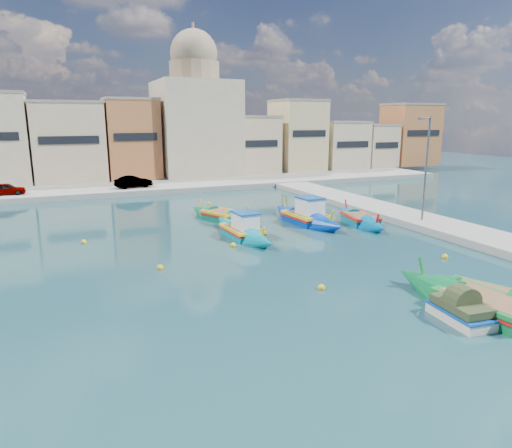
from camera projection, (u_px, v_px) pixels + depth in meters
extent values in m
plane|color=#163542|center=(229.00, 285.00, 22.03)|extent=(160.00, 160.00, 0.00)
cube|color=gray|center=(496.00, 242.00, 28.92)|extent=(4.00, 70.00, 0.50)
cube|color=gray|center=(130.00, 189.00, 50.60)|extent=(80.00, 8.00, 0.60)
cube|color=tan|center=(69.00, 143.00, 54.22)|extent=(7.88, 7.44, 8.99)
cube|color=gray|center=(65.00, 102.00, 53.18)|extent=(8.04, 7.59, 0.30)
cube|color=black|center=(70.00, 140.00, 50.75)|extent=(6.30, 0.10, 0.90)
cube|color=#B86B3A|center=(132.00, 140.00, 56.39)|extent=(6.17, 6.13, 9.43)
cube|color=gray|center=(130.00, 99.00, 55.30)|extent=(6.29, 6.26, 0.30)
cube|color=black|center=(136.00, 137.00, 53.50)|extent=(4.93, 0.10, 0.90)
cube|color=tan|center=(190.00, 152.00, 60.37)|extent=(7.31, 7.69, 6.05)
cube|color=gray|center=(189.00, 127.00, 59.65)|extent=(7.46, 7.85, 0.30)
cube|color=black|center=(198.00, 151.00, 56.81)|extent=(5.85, 0.10, 0.90)
cube|color=tan|center=(246.00, 145.00, 63.11)|extent=(7.54, 7.30, 7.41)
cube|color=gray|center=(246.00, 117.00, 62.25)|extent=(7.69, 7.45, 0.30)
cube|color=black|center=(257.00, 144.00, 59.72)|extent=(6.03, 0.10, 0.90)
cube|color=tan|center=(297.00, 136.00, 65.76)|extent=(6.36, 6.97, 9.63)
cube|color=gray|center=(298.00, 101.00, 64.65)|extent=(6.48, 7.11, 0.30)
cube|color=black|center=(310.00, 133.00, 62.49)|extent=(5.09, 0.10, 0.90)
cube|color=#BFAC8E|center=(340.00, 146.00, 68.76)|extent=(6.63, 6.70, 6.65)
cube|color=gray|center=(341.00, 122.00, 67.98)|extent=(6.76, 6.83, 0.30)
cube|color=black|center=(353.00, 144.00, 65.65)|extent=(5.30, 0.10, 0.90)
cube|color=tan|center=(371.00, 146.00, 71.53)|extent=(5.08, 7.51, 6.20)
cube|color=gray|center=(372.00, 125.00, 70.80)|extent=(5.18, 7.66, 0.30)
cube|color=black|center=(387.00, 145.00, 68.06)|extent=(4.06, 0.10, 0.90)
cube|color=#B86B3A|center=(410.00, 135.00, 73.16)|extent=(7.79, 6.00, 9.33)
cube|color=gray|center=(412.00, 104.00, 72.08)|extent=(7.95, 6.12, 0.30)
cube|color=black|center=(424.00, 133.00, 70.33)|extent=(6.23, 0.10, 0.90)
cube|color=#BFAC8E|center=(196.00, 129.00, 60.20)|extent=(10.00, 10.00, 12.00)
cylinder|color=#9E8466|center=(194.00, 71.00, 58.58)|extent=(6.40, 6.40, 2.40)
sphere|color=#9E8466|center=(194.00, 53.00, 58.09)|extent=(6.00, 6.00, 6.00)
cylinder|color=#9E8466|center=(193.00, 29.00, 57.44)|extent=(0.30, 0.30, 1.60)
cylinder|color=#595B60|center=(426.00, 173.00, 33.25)|extent=(0.16, 0.16, 8.00)
cylinder|color=#595B60|center=(426.00, 118.00, 32.22)|extent=(1.00, 0.10, 0.10)
cube|color=#595B60|center=(420.00, 119.00, 32.04)|extent=(0.35, 0.15, 0.18)
imported|color=#4C1919|center=(6.00, 189.00, 44.44)|extent=(3.54, 1.67, 1.17)
imported|color=#4C1919|center=(134.00, 182.00, 49.11)|extent=(4.07, 2.00, 1.28)
cube|color=#008597|center=(242.00, 234.00, 31.08)|extent=(2.07, 3.47, 0.94)
cone|color=#008597|center=(226.00, 225.00, 33.50)|extent=(2.06, 3.19, 2.42)
cone|color=#008597|center=(261.00, 243.00, 28.64)|extent=(2.06, 3.19, 2.42)
cube|color=yellow|center=(242.00, 228.00, 30.99)|extent=(2.16, 3.66, 0.17)
cube|color=red|center=(242.00, 231.00, 31.03)|extent=(2.17, 3.54, 0.09)
cube|color=olive|center=(242.00, 227.00, 30.97)|extent=(1.77, 3.15, 0.06)
cylinder|color=yellow|center=(225.00, 216.00, 33.60)|extent=(0.16, 0.45, 1.03)
cylinder|color=yellow|center=(263.00, 234.00, 28.26)|extent=(0.16, 0.45, 1.03)
cube|color=white|center=(245.00, 221.00, 30.43)|extent=(1.41, 1.79, 1.04)
cube|color=#0F47A5|center=(245.00, 213.00, 30.30)|extent=(1.50, 1.91, 0.11)
cube|color=#0034AB|center=(306.00, 220.00, 35.18)|extent=(2.48, 3.68, 1.10)
cone|color=#0034AB|center=(286.00, 213.00, 37.68)|extent=(2.46, 3.44, 2.75)
cone|color=#0034AB|center=(328.00, 227.00, 32.67)|extent=(2.46, 3.44, 2.75)
cube|color=yellow|center=(306.00, 214.00, 35.08)|extent=(2.58, 3.88, 0.20)
cube|color=red|center=(306.00, 217.00, 35.13)|extent=(2.59, 3.75, 0.11)
cube|color=olive|center=(306.00, 213.00, 35.06)|extent=(2.12, 3.33, 0.07)
cylinder|color=yellow|center=(284.00, 204.00, 37.76)|extent=(0.20, 0.53, 1.20)
cylinder|color=yellow|center=(331.00, 218.00, 32.26)|extent=(0.20, 0.53, 1.20)
cube|color=white|center=(310.00, 206.00, 34.48)|extent=(1.68, 1.91, 1.21)
cube|color=#0F47A5|center=(310.00, 198.00, 34.33)|extent=(1.78, 2.04, 0.13)
cube|color=#006796|center=(360.00, 221.00, 35.00)|extent=(2.52, 3.47, 0.95)
cone|color=#006796|center=(347.00, 214.00, 37.47)|extent=(2.47, 3.24, 2.40)
cone|color=#006796|center=(375.00, 228.00, 32.51)|extent=(2.47, 3.24, 2.40)
cube|color=red|center=(360.00, 216.00, 34.91)|extent=(2.63, 3.65, 0.17)
cube|color=#197F33|center=(360.00, 218.00, 34.95)|extent=(2.62, 3.55, 0.10)
cube|color=olive|center=(360.00, 215.00, 34.89)|extent=(2.18, 3.13, 0.06)
cylinder|color=red|center=(346.00, 206.00, 37.58)|extent=(0.22, 0.47, 1.04)
cylinder|color=red|center=(377.00, 220.00, 32.12)|extent=(0.22, 0.47, 1.04)
cube|color=#0A6E4D|center=(222.00, 217.00, 36.39)|extent=(2.97, 3.51, 0.98)
cone|color=#0A6E4D|center=(203.00, 212.00, 38.04)|extent=(2.90, 3.34, 2.43)
cone|color=#0A6E4D|center=(244.00, 221.00, 34.72)|extent=(2.90, 3.34, 2.43)
cube|color=yellow|center=(222.00, 212.00, 36.30)|extent=(3.11, 3.69, 0.18)
cube|color=red|center=(222.00, 214.00, 36.34)|extent=(3.08, 3.60, 0.10)
cube|color=olive|center=(222.00, 211.00, 36.28)|extent=(2.59, 3.14, 0.06)
cylinder|color=yellow|center=(201.00, 204.00, 38.06)|extent=(0.31, 0.48, 1.07)
cylinder|color=yellow|center=(246.00, 213.00, 34.42)|extent=(0.31, 0.48, 1.07)
cube|color=#0A7037|center=(486.00, 310.00, 18.64)|extent=(2.58, 3.91, 1.08)
cone|color=#0A7037|center=(426.00, 286.00, 21.19)|extent=(2.55, 3.62, 2.73)
cube|color=#1A8234|center=(488.00, 300.00, 18.54)|extent=(2.69, 4.12, 0.19)
cube|color=red|center=(487.00, 304.00, 18.59)|extent=(2.70, 3.99, 0.11)
cube|color=olive|center=(488.00, 298.00, 18.52)|extent=(2.22, 3.54, 0.06)
cylinder|color=#1A8234|center=(422.00, 270.00, 21.29)|extent=(0.21, 0.52, 1.17)
cube|color=#0A7237|center=(481.00, 299.00, 19.82)|extent=(2.91, 3.47, 0.96)
cone|color=#0A7237|center=(427.00, 284.00, 21.48)|extent=(2.83, 3.29, 2.38)
cube|color=#197F3D|center=(482.00, 290.00, 19.73)|extent=(3.04, 3.65, 0.17)
cube|color=red|center=(482.00, 294.00, 19.77)|extent=(3.02, 3.56, 0.10)
cube|color=olive|center=(483.00, 289.00, 19.72)|extent=(2.54, 3.11, 0.06)
cylinder|color=#197F3D|center=(423.00, 270.00, 21.50)|extent=(0.30, 0.47, 1.05)
cube|color=beige|center=(460.00, 318.00, 18.09)|extent=(1.61, 2.66, 0.63)
cube|color=#0F47A5|center=(461.00, 311.00, 18.02)|extent=(1.67, 2.73, 0.11)
cube|color=#2D381E|center=(462.00, 305.00, 17.97)|extent=(1.53, 2.36, 0.32)
cylinder|color=#2D381E|center=(462.00, 301.00, 17.93)|extent=(0.77, 2.29, 0.54)
sphere|color=yellow|center=(160.00, 268.00, 24.35)|extent=(0.36, 0.36, 0.36)
sphere|color=yellow|center=(233.00, 245.00, 28.67)|extent=(0.36, 0.36, 0.36)
sphere|color=yellow|center=(209.00, 204.00, 42.86)|extent=(0.36, 0.36, 0.36)
sphere|color=yellow|center=(84.00, 242.00, 29.40)|extent=(0.36, 0.36, 0.36)
sphere|color=yellow|center=(445.00, 257.00, 26.28)|extent=(0.36, 0.36, 0.36)
sphere|color=yellow|center=(321.00, 288.00, 21.46)|extent=(0.36, 0.36, 0.36)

